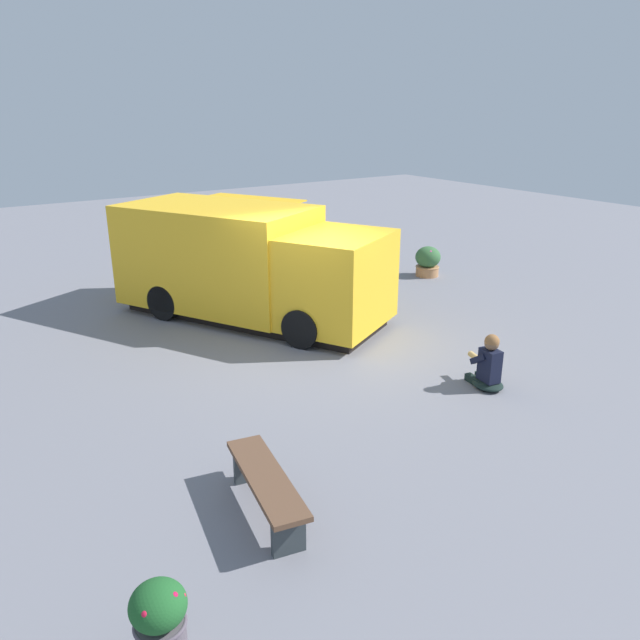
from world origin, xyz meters
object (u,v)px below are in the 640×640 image
at_px(person_customer, 488,366).
at_px(plaza_bench, 266,485).
at_px(planter_flowering_near, 160,621).
at_px(food_truck, 248,265).
at_px(planter_flowering_far, 428,261).

distance_m(person_customer, plaza_bench, 4.44).
relative_size(planter_flowering_near, plaza_bench, 0.43).
distance_m(food_truck, planter_flowering_near, 8.34).
xyz_separation_m(planter_flowering_near, planter_flowering_far, (-7.26, 9.70, -0.01)).
height_order(food_truck, planter_flowering_far, food_truck).
distance_m(food_truck, person_customer, 5.29).
bearing_deg(plaza_bench, food_truck, 153.70).
height_order(person_customer, planter_flowering_near, person_customer).
bearing_deg(planter_flowering_far, plaza_bench, -53.00).
relative_size(planter_flowering_far, plaza_bench, 0.44).
bearing_deg(planter_flowering_far, person_customer, -35.31).
bearing_deg(person_customer, planter_flowering_near, -71.69).
distance_m(planter_flowering_near, plaza_bench, 1.96).
relative_size(person_customer, planter_flowering_far, 1.16).
bearing_deg(food_truck, planter_flowering_near, -32.63).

